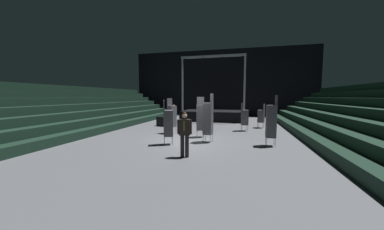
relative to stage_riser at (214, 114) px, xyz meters
name	(u,v)px	position (x,y,z in m)	size (l,w,h in m)	color
ground_plane	(189,142)	(0.00, -9.52, -0.62)	(22.00, 30.00, 0.10)	#515459
arena_end_wall	(221,83)	(0.00, 5.48, 3.43)	(22.00, 0.30, 8.00)	black
bleacher_bank_left	(73,108)	(-8.38, -8.52, 1.00)	(5.25, 24.00, 3.15)	black
bleacher_bank_right	(368,113)	(8.38, -8.52, 1.00)	(5.25, 24.00, 3.15)	black
stage_riser	(214,114)	(0.00, 0.00, 0.00)	(6.11, 3.54, 5.99)	black
man_with_tie	(185,132)	(0.56, -12.37, 0.42)	(0.57, 0.28, 1.75)	black
chair_stack_front_left	(200,117)	(0.36, -8.43, 0.58)	(0.52, 0.52, 2.31)	#B2B5BA
chair_stack_front_right	(261,116)	(4.04, -3.94, 0.33)	(0.54, 0.54, 1.79)	#B2B5BA
chair_stack_mid_left	(168,123)	(-0.79, -10.57, 0.50)	(0.58, 0.58, 2.14)	#B2B5BA
chair_stack_mid_right	(208,118)	(1.00, -9.59, 0.67)	(0.50, 0.50, 2.48)	#B2B5BA
chair_stack_mid_centre	(172,116)	(-1.66, -7.66, 0.54)	(0.59, 0.59, 2.22)	#B2B5BA
chair_stack_rear_left	(245,117)	(2.83, -5.63, 0.37)	(0.51, 0.51, 1.88)	#B2B5BA
chair_stack_rear_right	(271,121)	(4.00, -9.68, 0.62)	(0.45, 0.45, 2.39)	#B2B5BA
crew_worker_near_stage	(174,113)	(-2.84, -3.88, 0.40)	(0.47, 0.46, 1.71)	black
equipment_road_case	(163,121)	(-3.42, -4.82, -0.21)	(0.90, 0.60, 0.73)	black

